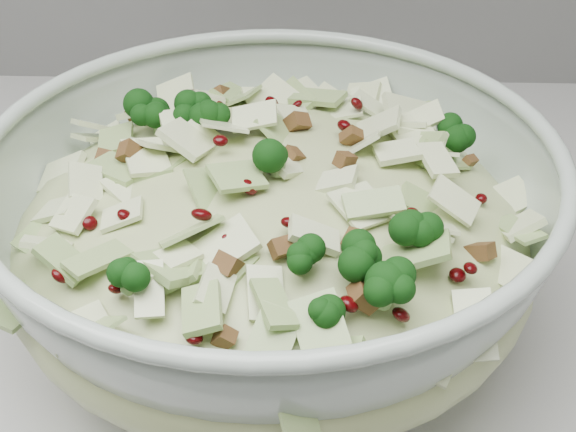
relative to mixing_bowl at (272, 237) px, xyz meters
name	(u,v)px	position (x,y,z in m)	size (l,w,h in m)	color
mixing_bowl	(272,237)	(0.00, 0.00, 0.00)	(0.46, 0.46, 0.14)	#A5B6A8
salad	(271,207)	(0.00, 0.00, 0.02)	(0.37, 0.37, 0.14)	#B1BD81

